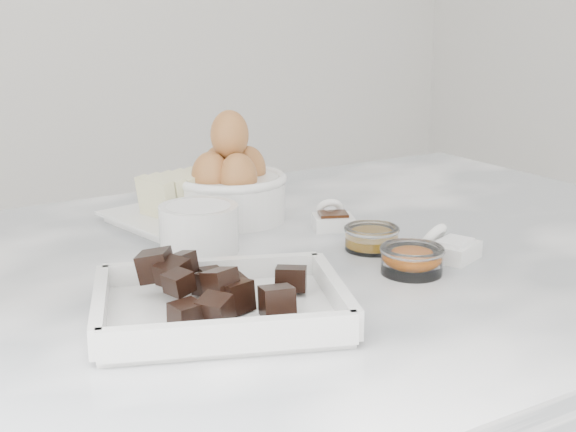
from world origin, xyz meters
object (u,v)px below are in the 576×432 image
object	(u,v)px
egg_bowl	(230,184)
salt_spoon	(449,247)
sugar_ramekin	(199,226)
zest_bowl	(412,259)
honey_bowl	(372,238)
vanilla_spoon	(332,218)
butter_plate	(176,205)
chocolate_dish	(220,296)

from	to	relation	value
egg_bowl	salt_spoon	bearing A→B (deg)	-64.48
sugar_ramekin	zest_bowl	distance (m)	0.26
sugar_ramekin	salt_spoon	size ratio (longest dim) A/B	1.20
honey_bowl	vanilla_spoon	distance (m)	0.10
butter_plate	salt_spoon	size ratio (longest dim) A/B	2.40
sugar_ramekin	honey_bowl	distance (m)	0.21
honey_bowl	vanilla_spoon	world-z (taller)	vanilla_spoon
zest_bowl	sugar_ramekin	bearing A→B (deg)	129.92
chocolate_dish	sugar_ramekin	distance (m)	0.22
butter_plate	salt_spoon	xyz separation A→B (m)	(0.21, -0.31, -0.01)
egg_bowl	vanilla_spoon	world-z (taller)	egg_bowl
egg_bowl	salt_spoon	size ratio (longest dim) A/B	1.99
honey_bowl	vanilla_spoon	size ratio (longest dim) A/B	0.91
chocolate_dish	honey_bowl	size ratio (longest dim) A/B	4.16
chocolate_dish	butter_plate	xyz separation A→B (m)	(0.10, 0.33, 0.00)
butter_plate	vanilla_spoon	distance (m)	0.21
salt_spoon	zest_bowl	bearing A→B (deg)	-165.63
butter_plate	sugar_ramekin	xyz separation A→B (m)	(-0.03, -0.13, 0.01)
salt_spoon	sugar_ramekin	bearing A→B (deg)	142.95
egg_bowl	salt_spoon	world-z (taller)	egg_bowl
chocolate_dish	egg_bowl	bearing A→B (deg)	60.77
butter_plate	egg_bowl	distance (m)	0.08
butter_plate	zest_bowl	distance (m)	0.35
butter_plate	honey_bowl	bearing A→B (deg)	-56.86
sugar_ramekin	vanilla_spoon	bearing A→B (deg)	-0.50
sugar_ramekin	egg_bowl	bearing A→B (deg)	47.66
butter_plate	zest_bowl	bearing A→B (deg)	-67.12
egg_bowl	zest_bowl	size ratio (longest dim) A/B	2.18
butter_plate	egg_bowl	world-z (taller)	egg_bowl
chocolate_dish	salt_spoon	xyz separation A→B (m)	(0.31, 0.03, -0.01)
sugar_ramekin	honey_bowl	size ratio (longest dim) A/B	1.40
egg_bowl	salt_spoon	xyz separation A→B (m)	(0.14, -0.29, -0.03)
sugar_ramekin	honey_bowl	world-z (taller)	sugar_ramekin
egg_bowl	honey_bowl	size ratio (longest dim) A/B	2.32
zest_bowl	salt_spoon	distance (m)	0.07
zest_bowl	salt_spoon	bearing A→B (deg)	14.37
honey_bowl	zest_bowl	xyz separation A→B (m)	(-0.01, -0.09, 0.00)
vanilla_spoon	sugar_ramekin	bearing A→B (deg)	179.50
salt_spoon	vanilla_spoon	bearing A→B (deg)	103.82
chocolate_dish	salt_spoon	bearing A→B (deg)	4.96
sugar_ramekin	zest_bowl	bearing A→B (deg)	-50.08
zest_bowl	vanilla_spoon	size ratio (longest dim) A/B	0.97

